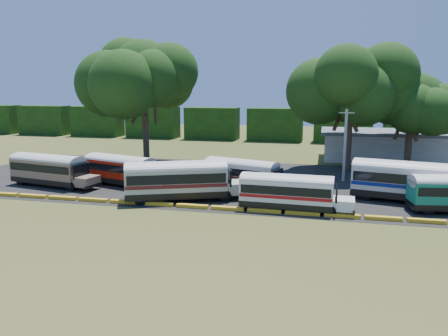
% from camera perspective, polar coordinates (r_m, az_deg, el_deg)
% --- Properties ---
extents(ground, '(160.00, 160.00, 0.00)m').
position_cam_1_polar(ground, '(35.00, -2.30, -5.83)').
color(ground, '#374517').
rests_on(ground, ground).
extents(asphalt_strip, '(64.00, 24.00, 0.02)m').
position_cam_1_polar(asphalt_strip, '(46.14, 2.83, -1.79)').
color(asphalt_strip, black).
rests_on(asphalt_strip, ground).
extents(curb, '(53.70, 0.45, 0.30)m').
position_cam_1_polar(curb, '(35.89, -1.88, -5.16)').
color(curb, orange).
rests_on(curb, ground).
extents(terminal_building, '(19.00, 9.00, 4.00)m').
position_cam_1_polar(terminal_building, '(63.51, 21.16, 2.77)').
color(terminal_building, silver).
rests_on(terminal_building, ground).
extents(treeline_backdrop, '(130.00, 4.00, 6.00)m').
position_cam_1_polar(treeline_backdrop, '(81.16, 6.70, 5.65)').
color(treeline_backdrop, black).
rests_on(treeline_backdrop, ground).
extents(bus_beige, '(10.05, 4.19, 3.21)m').
position_cam_1_polar(bus_beige, '(47.15, -21.80, -0.00)').
color(bus_beige, black).
rests_on(bus_beige, ground).
extents(bus_red, '(9.65, 4.94, 3.09)m').
position_cam_1_polar(bus_red, '(45.28, -13.25, -0.02)').
color(bus_red, black).
rests_on(bus_red, ground).
extents(bus_cream_west, '(10.90, 6.50, 3.52)m').
position_cam_1_polar(bus_cream_west, '(38.34, -5.93, -1.36)').
color(bus_cream_west, black).
rests_on(bus_cream_west, ground).
extents(bus_cream_east, '(9.23, 4.84, 2.96)m').
position_cam_1_polar(bus_cream_east, '(42.50, 2.49, -0.57)').
color(bus_cream_east, black).
rests_on(bus_cream_east, ground).
extents(bus_white_red, '(9.16, 2.64, 2.98)m').
position_cam_1_polar(bus_white_red, '(35.53, 8.49, -2.88)').
color(bus_white_red, black).
rests_on(bus_white_red, ground).
extents(bus_white_blue, '(11.18, 4.95, 3.57)m').
position_cam_1_polar(bus_white_blue, '(40.92, 23.00, -1.35)').
color(bus_white_blue, black).
rests_on(bus_white_blue, ground).
extents(tree_west, '(11.15, 11.15, 15.70)m').
position_cam_1_polar(tree_west, '(56.82, -10.43, 12.10)').
color(tree_west, '#37261B').
rests_on(tree_west, ground).
extents(tree_center, '(10.49, 10.49, 14.41)m').
position_cam_1_polar(tree_center, '(53.82, 16.30, 10.84)').
color(tree_center, '#37261B').
rests_on(tree_center, ground).
extents(tree_east, '(8.93, 8.93, 11.61)m').
position_cam_1_polar(tree_east, '(56.19, 23.33, 8.11)').
color(tree_east, '#37261B').
rests_on(tree_east, ground).
extents(utility_pole, '(1.60, 0.30, 7.61)m').
position_cam_1_polar(utility_pole, '(47.41, 15.52, 2.96)').
color(utility_pole, gray).
rests_on(utility_pole, ground).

